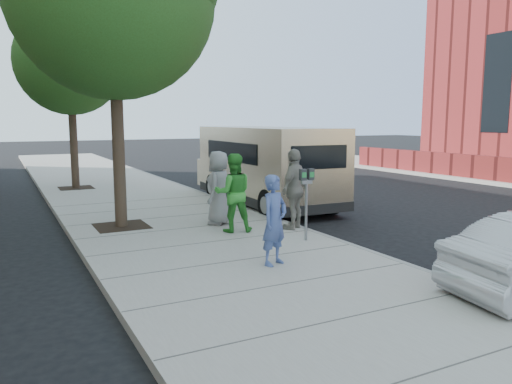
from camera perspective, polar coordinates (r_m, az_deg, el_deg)
ground at (r=10.81m, az=-0.22°, el=-5.90°), size 120.00×120.00×0.00m
sidewalk at (r=10.39m, az=-5.16°, el=-6.09°), size 5.00×60.00×0.15m
curb_face at (r=11.50m, az=6.20°, el=-4.70°), size 0.12×60.00×0.16m
tree_far at (r=19.63m, az=-20.43°, el=14.28°), size 3.92×3.80×6.49m
parking_meter at (r=10.32m, az=5.80°, el=0.36°), size 0.31×0.13×1.50m
van at (r=15.46m, az=0.98°, el=3.18°), size 2.36×6.59×2.42m
person_officer at (r=8.58m, az=2.13°, el=-3.22°), size 0.67×0.57×1.57m
person_green_shirt at (r=11.13m, az=-2.61°, el=-0.10°), size 1.02×0.90×1.76m
person_gray_shirt at (r=11.98m, az=-4.28°, el=0.49°), size 0.99×1.02×1.76m
person_striped_polo at (r=11.45m, az=4.42°, el=0.34°), size 1.15×0.95×1.84m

